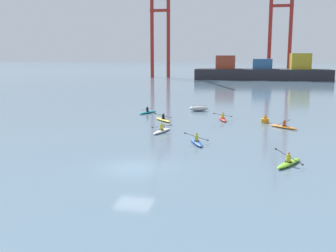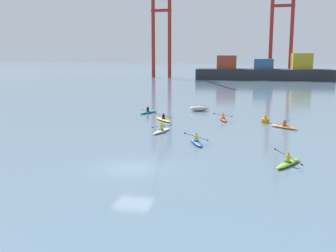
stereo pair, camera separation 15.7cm
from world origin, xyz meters
name	(u,v)px [view 1 (the left image)]	position (x,y,z in m)	size (l,w,h in m)	color
ground_plane	(134,168)	(0.00, 0.00, 0.00)	(800.00, 800.00, 0.00)	slate
container_barge	(262,71)	(11.72, 102.65, 2.61)	(40.74, 10.49, 8.04)	#28282D
gantry_crane_west	(160,23)	(-21.99, 107.98, 18.09)	(6.80, 19.50, 38.31)	maroon
gantry_crane_west_mid	(281,22)	(17.09, 111.09, 18.01)	(7.59, 15.56, 36.31)	maroon
capsized_dinghy	(199,108)	(0.94, 28.39, 0.35)	(2.80, 1.73, 0.76)	beige
channel_buoy	(265,119)	(9.33, 20.41, 0.36)	(0.90, 0.90, 1.00)	orange
kayak_yellow	(163,119)	(-2.11, 19.38, 0.17)	(2.59, 3.03, 1.00)	yellow
kayak_teal	(148,112)	(-5.32, 25.01, 0.17)	(2.06, 3.32, 0.95)	teal
kayak_blue	(196,142)	(3.16, 8.26, 0.17)	(2.06, 3.39, 1.03)	#2856B2
kayak_white	(162,131)	(-0.78, 12.62, 0.17)	(2.20, 3.44, 0.95)	silver
kayak_orange	(284,126)	(11.08, 17.32, 0.17)	(2.94, 2.70, 0.95)	orange
kayak_lime	(289,163)	(10.23, 2.78, 0.17)	(2.20, 3.25, 1.08)	#7ABC2D
kayak_red	(223,119)	(4.59, 21.23, 0.17)	(2.21, 3.45, 0.95)	red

